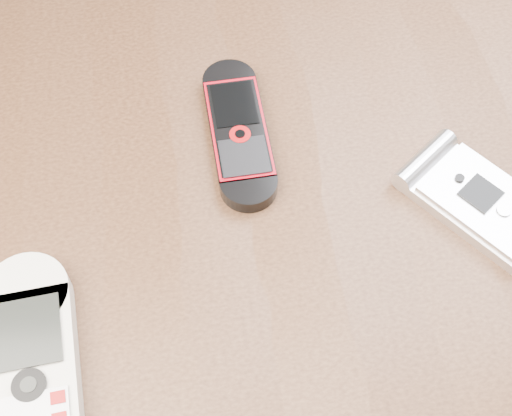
# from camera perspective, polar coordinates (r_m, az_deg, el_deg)

# --- Properties ---
(table) EXTENTS (1.20, 0.80, 0.75)m
(table) POSITION_cam_1_polar(r_m,az_deg,el_deg) (0.61, -0.47, -5.69)
(table) COLOR black
(table) RESTS_ON ground
(nokia_white) EXTENTS (0.07, 0.18, 0.02)m
(nokia_white) POSITION_cam_1_polar(r_m,az_deg,el_deg) (0.48, -17.46, -12.95)
(nokia_white) COLOR silver
(nokia_white) RESTS_ON table
(nokia_black_red) EXTENTS (0.04, 0.14, 0.01)m
(nokia_black_red) POSITION_cam_1_polar(r_m,az_deg,el_deg) (0.55, -1.41, 6.16)
(nokia_black_red) COLOR black
(nokia_black_red) RESTS_ON table
(motorola_razr) EXTENTS (0.12, 0.13, 0.02)m
(motorola_razr) POSITION_cam_1_polar(r_m,az_deg,el_deg) (0.54, 17.62, 0.50)
(motorola_razr) COLOR silver
(motorola_razr) RESTS_ON table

